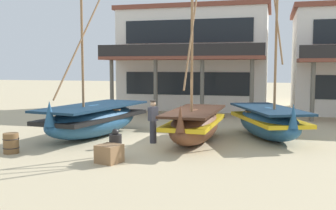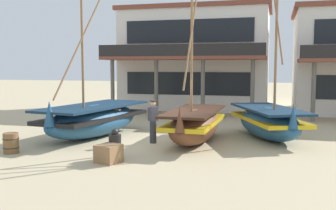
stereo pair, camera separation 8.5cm
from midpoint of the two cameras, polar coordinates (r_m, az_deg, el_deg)
name	(u,v)px [view 2 (the right image)]	position (r m, az deg, el deg)	size (l,w,h in m)	color
ground_plane	(161,143)	(15.55, -0.82, -5.49)	(120.00, 120.00, 0.00)	tan
fishing_boat_near_left	(195,124)	(15.53, 4.02, -2.80)	(1.82, 4.87, 6.49)	brown
fishing_boat_centre_large	(94,119)	(17.17, -10.54, -2.01)	(3.10, 6.01, 6.62)	#23517A
fishing_boat_far_right	(269,121)	(16.88, 14.45, -2.31)	(3.53, 5.16, 6.77)	#23517A
fisherman_by_hull	(153,122)	(15.40, -2.03, -2.46)	(0.37, 0.42, 1.68)	#33333D
capstan_winch	(115,146)	(13.03, -7.48, -5.96)	(0.58, 0.58, 0.98)	black
wooden_barrel	(11,143)	(14.73, -21.58, -5.13)	(0.56, 0.56, 0.70)	brown
cargo_crate	(109,154)	(12.52, -8.38, -6.97)	(0.68, 0.68, 0.56)	olive
harbor_building_main	(196,58)	(28.47, 4.12, 6.73)	(10.42, 8.33, 7.09)	white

